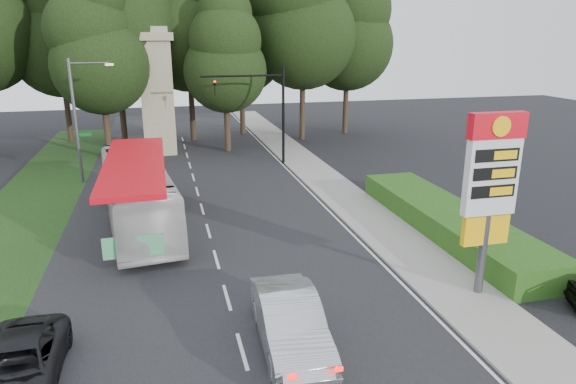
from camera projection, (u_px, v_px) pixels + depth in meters
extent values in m
plane|color=black|center=(245.00, 361.00, 15.32)|extent=(120.00, 120.00, 0.00)
cube|color=black|center=(206.00, 224.00, 26.45)|extent=(14.00, 80.00, 0.02)
cube|color=gray|center=(361.00, 210.00, 28.42)|extent=(3.00, 80.00, 0.12)
cube|color=#193814|center=(32.00, 203.00, 29.80)|extent=(5.00, 50.00, 0.02)
cube|color=#264913|center=(448.00, 221.00, 25.25)|extent=(3.00, 14.00, 1.20)
cylinder|color=#59595E|center=(482.00, 255.00, 18.85)|extent=(0.32, 0.32, 3.20)
cube|color=yellow|center=(485.00, 230.00, 18.56)|extent=(1.80, 0.25, 1.10)
cube|color=silver|center=(491.00, 176.00, 17.98)|extent=(2.00, 0.35, 2.80)
cube|color=red|center=(498.00, 125.00, 17.46)|extent=(2.10, 0.40, 0.90)
cylinder|color=yellow|center=(502.00, 126.00, 17.25)|extent=(0.70, 0.05, 0.70)
cube|color=black|center=(498.00, 155.00, 17.57)|extent=(1.70, 0.04, 0.45)
cube|color=black|center=(495.00, 174.00, 17.76)|extent=(1.70, 0.04, 0.45)
cube|color=black|center=(493.00, 192.00, 17.95)|extent=(1.70, 0.04, 0.45)
cylinder|color=black|center=(283.00, 116.00, 38.17)|extent=(0.20, 0.20, 7.20)
cylinder|color=black|center=(242.00, 76.00, 36.60)|extent=(6.00, 0.14, 0.14)
imported|color=black|center=(214.00, 80.00, 36.21)|extent=(0.18, 0.22, 1.10)
sphere|color=#FF0C05|center=(215.00, 82.00, 36.10)|extent=(0.18, 0.18, 0.18)
cylinder|color=#59595E|center=(76.00, 123.00, 32.89)|extent=(0.20, 0.20, 8.00)
cylinder|color=#59595E|center=(89.00, 63.00, 32.09)|extent=(2.40, 0.12, 0.12)
cube|color=#FFE599|center=(109.00, 64.00, 32.40)|extent=(0.50, 0.22, 0.14)
cube|color=#0C591E|center=(85.00, 135.00, 33.23)|extent=(0.85, 0.04, 0.22)
cube|color=#0C591E|center=(79.00, 138.00, 33.63)|extent=(0.04, 0.85, 0.22)
cube|color=gray|center=(158.00, 98.00, 41.38)|extent=(2.50, 2.50, 9.00)
cube|color=gray|center=(153.00, 36.00, 39.98)|extent=(3.00, 3.00, 0.60)
cube|color=gray|center=(153.00, 30.00, 39.84)|extent=(2.20, 2.20, 0.50)
cylinder|color=#2D2116|center=(68.00, 112.00, 46.53)|extent=(0.50, 0.50, 5.40)
sphere|color=black|center=(60.00, 49.00, 44.92)|extent=(8.40, 8.40, 8.40)
sphere|color=black|center=(55.00, 13.00, 44.05)|extent=(7.20, 7.20, 7.20)
cylinder|color=#2D2116|center=(122.00, 110.00, 43.83)|extent=(0.50, 0.50, 6.48)
sphere|color=black|center=(115.00, 29.00, 41.89)|extent=(10.08, 10.08, 10.08)
cylinder|color=#2D2116|center=(192.00, 108.00, 47.16)|extent=(0.50, 0.50, 5.94)
sphere|color=black|center=(188.00, 39.00, 45.39)|extent=(9.24, 9.24, 9.24)
cylinder|color=#2D2116|center=(242.00, 108.00, 50.29)|extent=(0.50, 0.50, 5.22)
sphere|color=black|center=(241.00, 51.00, 48.73)|extent=(8.12, 8.12, 8.12)
sphere|color=black|center=(240.00, 19.00, 47.89)|extent=(6.96, 6.96, 6.96)
cylinder|color=#2D2116|center=(302.00, 107.00, 47.61)|extent=(0.50, 0.50, 6.12)
sphere|color=black|center=(303.00, 36.00, 45.78)|extent=(9.52, 9.52, 9.52)
cylinder|color=#2D2116|center=(346.00, 105.00, 50.71)|extent=(0.50, 0.50, 5.58)
sphere|color=black|center=(347.00, 45.00, 49.05)|extent=(8.68, 8.68, 8.68)
sphere|color=black|center=(349.00, 11.00, 48.14)|extent=(7.44, 7.44, 7.44)
cylinder|color=#2D2116|center=(107.00, 129.00, 40.15)|extent=(0.50, 0.50, 4.68)
sphere|color=black|center=(101.00, 66.00, 38.75)|extent=(7.28, 7.28, 7.28)
sphere|color=black|center=(97.00, 30.00, 37.99)|extent=(6.24, 6.24, 6.24)
cylinder|color=#2D2116|center=(227.00, 125.00, 42.88)|extent=(0.50, 0.50, 4.32)
sphere|color=black|center=(225.00, 71.00, 41.59)|extent=(6.72, 6.72, 6.72)
sphere|color=black|center=(224.00, 40.00, 40.89)|extent=(5.76, 5.76, 5.76)
sphere|color=black|center=(223.00, 13.00, 40.30)|extent=(4.32, 4.32, 4.32)
imported|color=silver|center=(137.00, 193.00, 25.95)|extent=(4.32, 12.37, 3.37)
imported|color=#B4B7BD|center=(290.00, 323.00, 15.78)|extent=(2.06, 5.31, 1.73)
imported|color=black|center=(18.00, 366.00, 14.04)|extent=(2.23, 4.78, 1.33)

